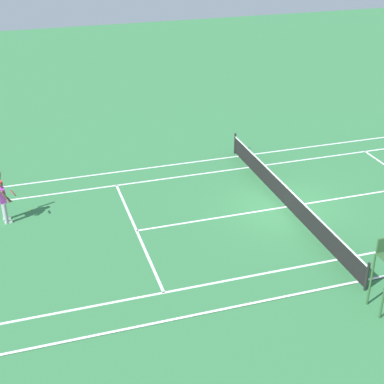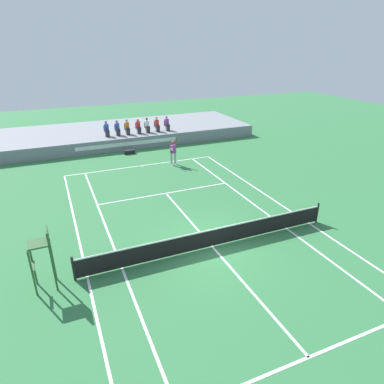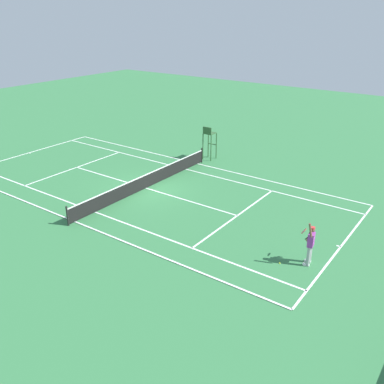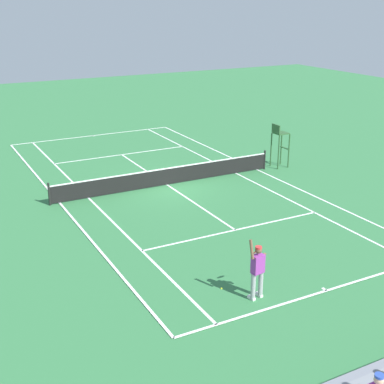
# 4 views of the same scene
# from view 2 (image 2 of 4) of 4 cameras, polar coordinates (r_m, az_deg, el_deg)

# --- Properties ---
(ground_plane) EXTENTS (80.00, 80.00, 0.00)m
(ground_plane) POSITION_cam_2_polar(r_m,az_deg,el_deg) (15.55, 3.42, -9.20)
(ground_plane) COLOR #337542
(court) EXTENTS (11.08, 23.88, 0.03)m
(court) POSITION_cam_2_polar(r_m,az_deg,el_deg) (15.55, 3.42, -9.17)
(court) COLOR #337542
(court) RESTS_ON ground
(net) EXTENTS (11.98, 0.10, 1.07)m
(net) POSITION_cam_2_polar(r_m,az_deg,el_deg) (15.27, 3.47, -7.56)
(net) COLOR black
(net) RESTS_ON ground
(barrier_wall) EXTENTS (24.62, 0.25, 1.04)m
(barrier_wall) POSITION_cam_2_polar(r_m,az_deg,el_deg) (29.64, -10.78, 7.92)
(barrier_wall) COLOR gray
(barrier_wall) RESTS_ON ground
(bleacher_platform) EXTENTS (24.62, 7.93, 1.04)m
(bleacher_platform) POSITION_cam_2_polar(r_m,az_deg,el_deg) (33.52, -12.40, 9.63)
(bleacher_platform) COLOR gray
(bleacher_platform) RESTS_ON ground
(spectator_seated_0) EXTENTS (0.44, 0.60, 1.26)m
(spectator_seated_0) POSITION_cam_2_polar(r_m,az_deg,el_deg) (30.32, -14.16, 10.19)
(spectator_seated_0) COLOR #474C56
(spectator_seated_0) RESTS_ON bleacher_platform
(spectator_seated_1) EXTENTS (0.44, 0.60, 1.26)m
(spectator_seated_1) POSITION_cam_2_polar(r_m,az_deg,el_deg) (30.48, -12.42, 10.42)
(spectator_seated_1) COLOR #474C56
(spectator_seated_1) RESTS_ON bleacher_platform
(spectator_seated_2) EXTENTS (0.44, 0.60, 1.26)m
(spectator_seated_2) POSITION_cam_2_polar(r_m,az_deg,el_deg) (30.64, -10.84, 10.62)
(spectator_seated_2) COLOR #474C56
(spectator_seated_2) RESTS_ON bleacher_platform
(spectator_seated_3) EXTENTS (0.44, 0.60, 1.26)m
(spectator_seated_3) POSITION_cam_2_polar(r_m,az_deg,el_deg) (30.86, -9.01, 10.84)
(spectator_seated_3) COLOR #474C56
(spectator_seated_3) RESTS_ON bleacher_platform
(spectator_seated_4) EXTENTS (0.44, 0.60, 1.26)m
(spectator_seated_4) POSITION_cam_2_polar(r_m,az_deg,el_deg) (31.06, -7.54, 11.01)
(spectator_seated_4) COLOR #474C56
(spectator_seated_4) RESTS_ON bleacher_platform
(spectator_seated_5) EXTENTS (0.44, 0.60, 1.26)m
(spectator_seated_5) POSITION_cam_2_polar(r_m,az_deg,el_deg) (31.31, -5.90, 11.20)
(spectator_seated_5) COLOR #474C56
(spectator_seated_5) RESTS_ON bleacher_platform
(spectator_seated_6) EXTENTS (0.44, 0.60, 1.26)m
(spectator_seated_6) POSITION_cam_2_polar(r_m,az_deg,el_deg) (31.60, -4.22, 11.37)
(spectator_seated_6) COLOR #474C56
(spectator_seated_6) RESTS_ON bleacher_platform
(tennis_player) EXTENTS (0.75, 0.71, 2.08)m
(tennis_player) POSITION_cam_2_polar(r_m,az_deg,el_deg) (25.35, -3.19, 6.71)
(tennis_player) COLOR #9E9EA3
(tennis_player) RESTS_ON ground
(tennis_ball) EXTENTS (0.07, 0.07, 0.07)m
(tennis_ball) POSITION_cam_2_polar(r_m,az_deg,el_deg) (25.01, -0.90, 4.17)
(tennis_ball) COLOR #D1E533
(tennis_ball) RESTS_ON ground
(umpire_chair) EXTENTS (0.77, 0.77, 2.44)m
(umpire_chair) POSITION_cam_2_polar(r_m,az_deg,el_deg) (13.54, -23.91, -9.19)
(umpire_chair) COLOR #2D562D
(umpire_chair) RESTS_ON ground
(equipment_bag) EXTENTS (0.90, 0.32, 0.32)m
(equipment_bag) POSITION_cam_2_polar(r_m,az_deg,el_deg) (28.66, -10.48, 6.64)
(equipment_bag) COLOR black
(equipment_bag) RESTS_ON ground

